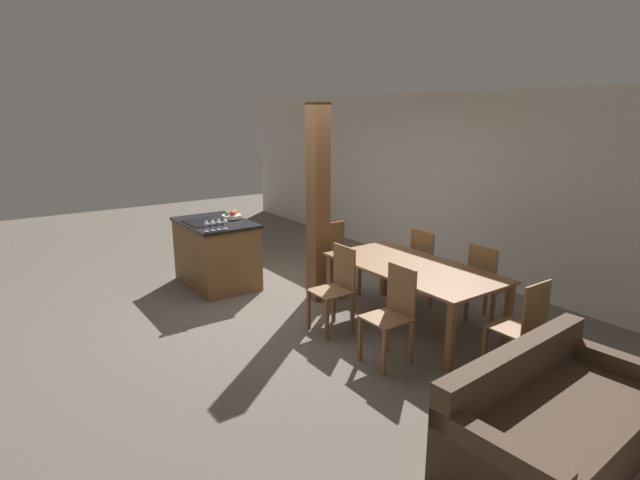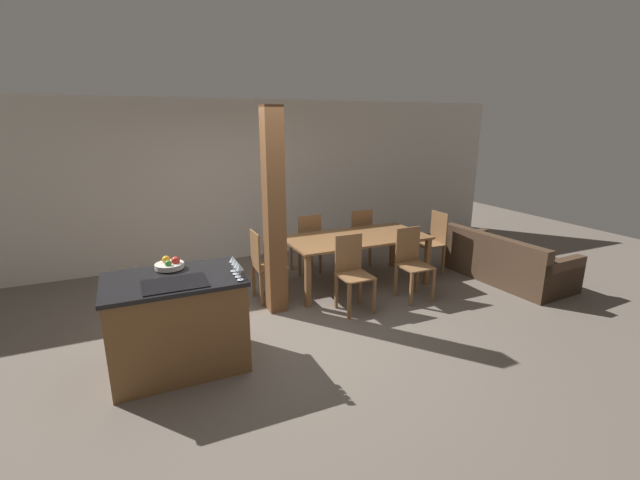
% 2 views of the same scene
% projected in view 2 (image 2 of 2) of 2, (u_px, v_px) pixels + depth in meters
% --- Properties ---
extents(ground_plane, '(16.00, 16.00, 0.00)m').
position_uv_depth(ground_plane, '(281.00, 327.00, 5.03)').
color(ground_plane, '#665B51').
extents(wall_back, '(11.20, 0.08, 2.70)m').
position_uv_depth(wall_back, '(222.00, 182.00, 7.19)').
color(wall_back, silver).
rests_on(wall_back, ground_plane).
extents(kitchen_island, '(1.26, 0.86, 0.94)m').
position_uv_depth(kitchen_island, '(177.00, 322.00, 4.13)').
color(kitchen_island, brown).
rests_on(kitchen_island, ground_plane).
extents(fruit_bowl, '(0.28, 0.28, 0.12)m').
position_uv_depth(fruit_bowl, '(170.00, 264.00, 4.22)').
color(fruit_bowl, silver).
rests_on(fruit_bowl, kitchen_island).
extents(wine_glass_near, '(0.07, 0.07, 0.15)m').
position_uv_depth(wine_glass_near, '(240.00, 268.00, 3.89)').
color(wine_glass_near, silver).
rests_on(wine_glass_near, kitchen_island).
extents(wine_glass_middle, '(0.07, 0.07, 0.15)m').
position_uv_depth(wine_glass_middle, '(237.00, 265.00, 3.96)').
color(wine_glass_middle, silver).
rests_on(wine_glass_middle, kitchen_island).
extents(wine_glass_far, '(0.07, 0.07, 0.15)m').
position_uv_depth(wine_glass_far, '(235.00, 262.00, 4.04)').
color(wine_glass_far, silver).
rests_on(wine_glass_far, kitchen_island).
extents(wine_glass_end, '(0.07, 0.07, 0.15)m').
position_uv_depth(wine_glass_end, '(233.00, 260.00, 4.11)').
color(wine_glass_end, silver).
rests_on(wine_glass_end, kitchen_island).
extents(dining_table, '(2.04, 1.03, 0.74)m').
position_uv_depth(dining_table, '(356.00, 242.00, 6.21)').
color(dining_table, brown).
rests_on(dining_table, ground_plane).
extents(dining_chair_near_left, '(0.40, 0.40, 0.96)m').
position_uv_depth(dining_chair_near_left, '(352.00, 271.00, 5.42)').
color(dining_chair_near_left, brown).
rests_on(dining_chair_near_left, ground_plane).
extents(dining_chair_near_right, '(0.40, 0.40, 0.96)m').
position_uv_depth(dining_chair_near_right, '(412.00, 262.00, 5.78)').
color(dining_chair_near_right, brown).
rests_on(dining_chair_near_right, ground_plane).
extents(dining_chair_far_left, '(0.40, 0.40, 0.96)m').
position_uv_depth(dining_chair_far_left, '(307.00, 242.00, 6.71)').
color(dining_chair_far_left, brown).
rests_on(dining_chair_far_left, ground_plane).
extents(dining_chair_far_right, '(0.40, 0.40, 0.96)m').
position_uv_depth(dining_chair_far_right, '(358.00, 236.00, 7.07)').
color(dining_chair_far_right, brown).
rests_on(dining_chair_far_right, ground_plane).
extents(dining_chair_head_end, '(0.40, 0.40, 0.96)m').
position_uv_depth(dining_chair_head_end, '(264.00, 264.00, 5.69)').
color(dining_chair_head_end, brown).
rests_on(dining_chair_head_end, ground_plane).
extents(dining_chair_foot_end, '(0.40, 0.40, 0.96)m').
position_uv_depth(dining_chair_foot_end, '(432.00, 241.00, 6.80)').
color(dining_chair_foot_end, brown).
rests_on(dining_chair_foot_end, ground_plane).
extents(couch, '(1.01, 1.88, 0.73)m').
position_uv_depth(couch, '(505.00, 263.00, 6.51)').
color(couch, '#473323').
rests_on(couch, ground_plane).
extents(timber_post, '(0.23, 0.23, 2.53)m').
position_uv_depth(timber_post, '(274.00, 213.00, 5.19)').
color(timber_post, brown).
rests_on(timber_post, ground_plane).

